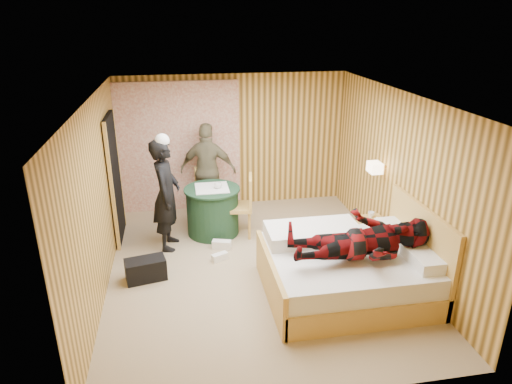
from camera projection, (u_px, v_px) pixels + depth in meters
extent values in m
cube|color=tan|center=(256.00, 268.00, 6.72)|extent=(4.20, 5.00, 0.01)
cube|color=white|center=(256.00, 97.00, 5.81)|extent=(4.20, 5.00, 0.01)
cube|color=#E4B157|center=(233.00, 142.00, 8.56)|extent=(4.20, 0.02, 2.50)
cube|color=#E4B157|center=(98.00, 199.00, 5.93)|extent=(0.02, 5.00, 2.50)
cube|color=#E4B157|center=(399.00, 180.00, 6.60)|extent=(0.02, 5.00, 2.50)
cube|color=silver|center=(180.00, 148.00, 8.35)|extent=(2.20, 0.08, 2.40)
cube|color=black|center=(115.00, 179.00, 7.30)|extent=(0.06, 0.90, 2.05)
cylinder|color=gold|center=(380.00, 167.00, 6.98)|extent=(0.18, 0.04, 0.04)
cube|color=beige|center=(375.00, 167.00, 6.97)|extent=(0.18, 0.24, 0.16)
cube|color=#DEB25B|center=(348.00, 282.00, 6.08)|extent=(2.13, 1.71, 0.32)
cube|color=white|center=(350.00, 262.00, 5.98)|extent=(2.07, 1.64, 0.27)
cube|color=#DEB25B|center=(270.00, 280.00, 5.86)|extent=(0.06, 1.71, 0.60)
cube|color=#DEB25B|center=(419.00, 247.00, 6.08)|extent=(0.06, 1.71, 1.17)
cube|color=white|center=(426.00, 258.00, 5.66)|extent=(0.40, 0.59, 0.15)
cube|color=white|center=(397.00, 230.00, 6.40)|extent=(0.40, 0.59, 0.15)
cube|color=white|center=(313.00, 233.00, 6.27)|extent=(1.28, 0.64, 0.19)
cube|color=#DEB25B|center=(373.00, 236.00, 7.12)|extent=(0.38, 0.52, 0.52)
cube|color=#DEB25B|center=(374.00, 226.00, 7.06)|extent=(0.39, 0.54, 0.03)
cylinder|color=#1D3F29|center=(213.00, 211.00, 7.66)|extent=(0.86, 0.86, 0.79)
cylinder|color=#1D3F29|center=(212.00, 189.00, 7.51)|extent=(0.93, 0.93, 0.03)
cube|color=white|center=(212.00, 188.00, 7.50)|extent=(0.56, 0.56, 0.01)
cube|color=#DEB25B|center=(210.00, 194.00, 8.23)|extent=(0.50, 0.50, 0.05)
cube|color=#DEB25B|center=(206.00, 178.00, 8.30)|extent=(0.42, 0.12, 0.46)
cylinder|color=#DEB25B|center=(203.00, 211.00, 8.11)|extent=(0.04, 0.04, 0.43)
cylinder|color=#DEB25B|center=(216.00, 202.00, 8.52)|extent=(0.04, 0.04, 0.43)
cube|color=#DEB25B|center=(238.00, 207.00, 7.56)|extent=(0.54, 0.54, 0.06)
cube|color=#DEB25B|center=(250.00, 191.00, 7.46)|extent=(0.12, 0.47, 0.51)
cylinder|color=#DEB25B|center=(227.00, 217.00, 7.83)|extent=(0.04, 0.04, 0.48)
cylinder|color=#DEB25B|center=(249.00, 226.00, 7.48)|extent=(0.04, 0.04, 0.48)
cube|color=black|center=(146.00, 269.00, 6.38)|extent=(0.60, 0.40, 0.31)
cube|color=white|center=(220.00, 257.00, 6.91)|extent=(0.27, 0.20, 0.11)
cube|color=white|center=(222.00, 244.00, 7.26)|extent=(0.32, 0.20, 0.13)
imported|color=black|center=(166.00, 195.00, 7.03)|extent=(0.51, 0.70, 1.77)
imported|color=#6D6549|center=(208.00, 170.00, 8.20)|extent=(1.09, 0.68, 1.72)
imported|color=#5E090B|center=(363.00, 230.00, 5.59)|extent=(0.86, 0.67, 1.77)
imported|color=white|center=(376.00, 222.00, 6.97)|extent=(0.21, 0.25, 0.02)
imported|color=white|center=(376.00, 220.00, 6.96)|extent=(0.25, 0.27, 0.02)
imported|color=white|center=(371.00, 215.00, 7.12)|extent=(0.11, 0.11, 0.09)
imported|color=white|center=(218.00, 186.00, 7.45)|extent=(0.16, 0.16, 0.10)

